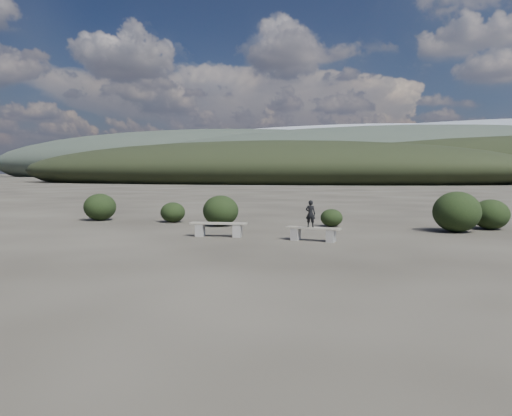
% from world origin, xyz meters
% --- Properties ---
extents(ground, '(1200.00, 1200.00, 0.00)m').
position_xyz_m(ground, '(0.00, 0.00, 0.00)').
color(ground, '#2A2721').
rests_on(ground, ground).
extents(bench_left, '(1.93, 0.65, 0.47)m').
position_xyz_m(bench_left, '(-1.95, 5.08, 0.29)').
color(bench_left, slate).
rests_on(bench_left, ground).
extents(bench_right, '(1.75, 0.59, 0.43)m').
position_xyz_m(bench_right, '(1.24, 4.90, 0.26)').
color(bench_right, slate).
rests_on(bench_right, ground).
extents(seated_person, '(0.32, 0.22, 0.85)m').
position_xyz_m(seated_person, '(1.15, 4.91, 0.85)').
color(seated_person, black).
rests_on(seated_person, bench_right).
extents(shrub_a, '(1.05, 1.05, 0.86)m').
position_xyz_m(shrub_a, '(-5.51, 9.10, 0.43)').
color(shrub_a, black).
rests_on(shrub_a, ground).
extents(shrub_b, '(1.43, 1.43, 1.22)m').
position_xyz_m(shrub_b, '(-3.04, 8.29, 0.61)').
color(shrub_b, black).
rests_on(shrub_b, ground).
extents(shrub_c, '(0.87, 0.87, 0.70)m').
position_xyz_m(shrub_c, '(1.26, 9.25, 0.35)').
color(shrub_c, black).
rests_on(shrub_c, ground).
extents(shrub_d, '(1.67, 1.67, 1.46)m').
position_xyz_m(shrub_d, '(5.80, 8.63, 0.73)').
color(shrub_d, black).
rests_on(shrub_d, ground).
extents(shrub_e, '(1.36, 1.36, 1.13)m').
position_xyz_m(shrub_e, '(7.12, 9.90, 0.57)').
color(shrub_e, black).
rests_on(shrub_e, ground).
extents(shrub_f, '(1.42, 1.42, 1.20)m').
position_xyz_m(shrub_f, '(-9.01, 8.99, 0.60)').
color(shrub_f, black).
rests_on(shrub_f, ground).
extents(mountain_ridges, '(500.00, 400.00, 56.00)m').
position_xyz_m(mountain_ridges, '(-7.48, 339.06, 10.84)').
color(mountain_ridges, black).
rests_on(mountain_ridges, ground).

